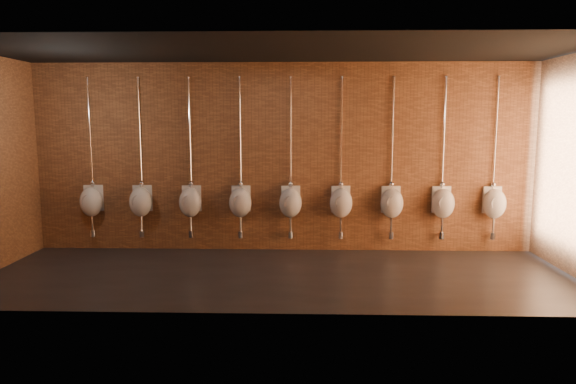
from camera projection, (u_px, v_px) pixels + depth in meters
The scene contains 11 objects.
ground at pixel (279, 275), 7.48m from camera, with size 8.50×8.50×0.00m, color black.
room_shell at pixel (279, 137), 7.20m from camera, with size 8.54×3.04×3.22m.
urinal_0 at pixel (91, 201), 8.80m from camera, with size 0.44×0.39×2.72m.
urinal_1 at pixel (141, 201), 8.78m from camera, with size 0.44×0.39×2.72m.
urinal_2 at pixel (190, 201), 8.75m from camera, with size 0.44×0.39×2.72m.
urinal_3 at pixel (240, 201), 8.73m from camera, with size 0.44×0.39×2.72m.
urinal_4 at pixel (290, 202), 8.70m from camera, with size 0.44×0.39×2.72m.
urinal_5 at pixel (341, 202), 8.68m from camera, with size 0.44×0.39×2.72m.
urinal_6 at pixel (392, 202), 8.65m from camera, with size 0.44×0.39×2.72m.
urinal_7 at pixel (443, 202), 8.63m from camera, with size 0.44×0.39×2.72m.
urinal_8 at pixel (494, 203), 8.60m from camera, with size 0.44×0.39×2.72m.
Camera 1 is at (0.34, -7.23, 2.25)m, focal length 32.00 mm.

